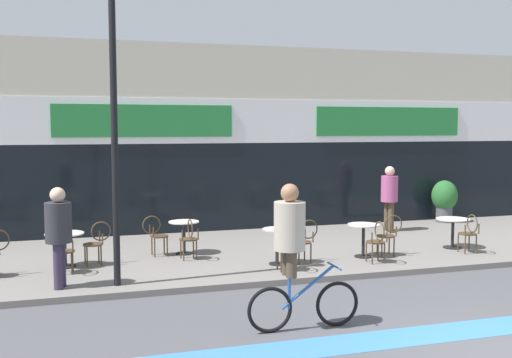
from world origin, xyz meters
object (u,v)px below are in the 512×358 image
at_px(cafe_chair_2_near, 189,236).
at_px(pedestrian_near_end, 389,193).
at_px(bistro_table_1, 65,242).
at_px(cafe_chair_1_near, 64,248).
at_px(lamp_post, 114,97).
at_px(planter_pot, 444,199).
at_px(pedestrian_far_end, 59,228).
at_px(cafe_chair_5_near, 469,231).
at_px(bistro_table_2, 184,231).
at_px(bistro_table_5, 453,227).
at_px(cafe_chair_1_side, 96,240).
at_px(bistro_table_3, 277,239).
at_px(cafe_chair_2_side, 156,233).
at_px(cafe_chair_4_side, 389,232).
at_px(cafe_chair_3_side, 305,238).
at_px(cafe_chair_3_near, 287,246).
at_px(cafe_chair_4_near, 377,239).
at_px(bistro_table_4, 363,234).
at_px(cyclist_0, 293,245).

bearing_deg(cafe_chair_2_near, pedestrian_near_end, -74.40).
bearing_deg(bistro_table_1, cafe_chair_1_near, -90.50).
distance_m(lamp_post, pedestrian_near_end, 8.63).
height_order(cafe_chair_1_near, pedestrian_near_end, pedestrian_near_end).
relative_size(planter_pot, pedestrian_far_end, 0.70).
xyz_separation_m(lamp_post, pedestrian_far_end, (-0.99, 0.11, -2.30)).
height_order(cafe_chair_5_near, pedestrian_far_end, pedestrian_far_end).
distance_m(planter_pot, pedestrian_far_end, 11.69).
relative_size(bistro_table_1, pedestrian_near_end, 0.44).
relative_size(bistro_table_1, lamp_post, 0.13).
relative_size(bistro_table_2, bistro_table_5, 0.95).
height_order(cafe_chair_1_near, planter_pot, planter_pot).
height_order(cafe_chair_1_near, cafe_chair_1_side, same).
height_order(bistro_table_3, pedestrian_far_end, pedestrian_far_end).
distance_m(cafe_chair_1_near, pedestrian_far_end, 1.15).
relative_size(cafe_chair_2_side, cafe_chair_4_side, 1.00).
bearing_deg(bistro_table_2, pedestrian_near_end, 12.45).
bearing_deg(bistro_table_1, cafe_chair_3_side, -12.08).
relative_size(cafe_chair_5_near, lamp_post, 0.15).
relative_size(cafe_chair_2_side, pedestrian_near_end, 0.51).
xyz_separation_m(cafe_chair_1_near, planter_pot, (10.79, 3.34, 0.19)).
distance_m(cafe_chair_2_side, cafe_chair_5_near, 7.02).
bearing_deg(cafe_chair_2_side, cafe_chair_3_near, -49.32).
height_order(bistro_table_3, bistro_table_5, bistro_table_3).
bearing_deg(cafe_chair_4_near, planter_pot, -45.98).
xyz_separation_m(cafe_chair_5_near, planter_pot, (2.08, 4.00, 0.19)).
xyz_separation_m(cafe_chair_1_side, cafe_chair_2_near, (1.92, -0.10, 0.00)).
height_order(bistro_table_4, planter_pot, planter_pot).
bearing_deg(bistro_table_4, bistro_table_3, -176.78).
height_order(cafe_chair_1_side, planter_pot, planter_pot).
relative_size(cafe_chair_2_near, cafe_chair_2_side, 1.00).
distance_m(cafe_chair_3_side, cafe_chair_4_side, 2.04).
bearing_deg(planter_pot, cafe_chair_3_side, -147.81).
xyz_separation_m(cafe_chair_2_near, pedestrian_near_end, (5.89, 1.93, 0.54)).
relative_size(lamp_post, pedestrian_near_end, 3.32).
height_order(bistro_table_4, cafe_chair_1_near, cafe_chair_1_near).
height_order(cafe_chair_2_side, cafe_chair_4_near, same).
bearing_deg(bistro_table_2, bistro_table_1, -168.18).
bearing_deg(bistro_table_1, planter_pot, 14.13).
xyz_separation_m(bistro_table_5, cyclist_0, (-5.48, -3.94, 0.65)).
relative_size(cafe_chair_3_near, pedestrian_far_end, 0.50).
bearing_deg(cafe_chair_5_near, cafe_chair_2_side, 78.54).
height_order(cafe_chair_1_side, cafe_chair_2_side, same).
distance_m(bistro_table_1, bistro_table_3, 4.33).
relative_size(cafe_chair_3_side, lamp_post, 0.15).
height_order(bistro_table_2, bistro_table_3, bistro_table_3).
bearing_deg(bistro_table_4, bistro_table_5, 6.22).
xyz_separation_m(cafe_chair_5_near, pedestrian_near_end, (-0.27, 3.12, 0.54)).
relative_size(cafe_chair_2_near, cafe_chair_4_near, 1.00).
bearing_deg(bistro_table_2, bistro_table_5, -10.94).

